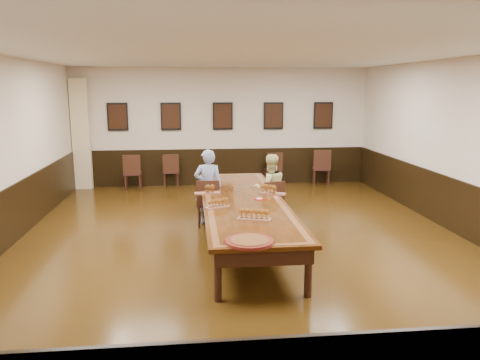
{
  "coord_description": "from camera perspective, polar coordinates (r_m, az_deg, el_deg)",
  "views": [
    {
      "loc": [
        -0.89,
        -7.83,
        2.66
      ],
      "look_at": [
        0.0,
        0.5,
        1.0
      ],
      "focal_mm": 35.0,
      "sensor_mm": 36.0,
      "label": 1
    }
  ],
  "objects": [
    {
      "name": "chair_woman",
      "position": [
        9.27,
        3.85,
        -2.68
      ],
      "size": [
        0.48,
        0.51,
        0.88
      ],
      "primitive_type": null,
      "rotation": [
        0.0,
        0.0,
        3.3
      ],
      "color": "black",
      "rests_on": "floor"
    },
    {
      "name": "wall_front",
      "position": [
        3.14,
        10.8,
        -8.68
      ],
      "size": [
        8.0,
        0.02,
        3.2
      ],
      "primitive_type": "cube",
      "color": "beige",
      "rests_on": "floor"
    },
    {
      "name": "ceiling",
      "position": [
        7.9,
        0.4,
        15.19
      ],
      "size": [
        8.0,
        10.0,
        0.02
      ],
      "primitive_type": "cube",
      "color": "white",
      "rests_on": "floor"
    },
    {
      "name": "pink_phone",
      "position": [
        8.26,
        4.46,
        -2.16
      ],
      "size": [
        0.08,
        0.14,
        0.01
      ],
      "primitive_type": "cube",
      "rotation": [
        0.0,
        0.0,
        0.1
      ],
      "color": "#DD4984",
      "rests_on": "conference_table"
    },
    {
      "name": "flight_c",
      "position": [
        7.55,
        -2.73,
        -2.89
      ],
      "size": [
        0.42,
        0.3,
        0.15
      ],
      "color": "brown",
      "rests_on": "conference_table"
    },
    {
      "name": "spare_chair_d",
      "position": [
        13.1,
        9.88,
        1.54
      ],
      "size": [
        0.56,
        0.59,
        1.0
      ],
      "primitive_type": null,
      "rotation": [
        0.0,
        0.0,
        2.96
      ],
      "color": "black",
      "rests_on": "floor"
    },
    {
      "name": "flight_d",
      "position": [
        6.84,
        1.72,
        -4.27
      ],
      "size": [
        0.51,
        0.3,
        0.18
      ],
      "color": "brown",
      "rests_on": "conference_table"
    },
    {
      "name": "spare_chair_c",
      "position": [
        12.96,
        4.05,
        1.41
      ],
      "size": [
        0.46,
        0.5,
        0.93
      ],
      "primitive_type": null,
      "rotation": [
        0.0,
        0.0,
        3.2
      ],
      "color": "black",
      "rests_on": "floor"
    },
    {
      "name": "person_woman",
      "position": [
        9.3,
        3.68,
        -1.05
      ],
      "size": [
        0.76,
        0.64,
        1.38
      ],
      "primitive_type": "imported",
      "rotation": [
        0.0,
        0.0,
        3.3
      ],
      "color": "beige",
      "rests_on": "floor"
    },
    {
      "name": "carved_platter",
      "position": [
        5.89,
        1.15,
        -7.49
      ],
      "size": [
        0.68,
        0.68,
        0.05
      ],
      "color": "#571511",
      "rests_on": "conference_table"
    },
    {
      "name": "curtain",
      "position": [
        13.03,
        -18.82,
        5.27
      ],
      "size": [
        0.45,
        0.18,
        2.9
      ],
      "primitive_type": "cube",
      "color": "beige",
      "rests_on": "floor"
    },
    {
      "name": "wall_back",
      "position": [
        12.92,
        -2.13,
        6.48
      ],
      "size": [
        8.0,
        0.02,
        3.2
      ],
      "primitive_type": "cube",
      "color": "beige",
      "rests_on": "floor"
    },
    {
      "name": "wall_right",
      "position": [
        9.3,
        25.81,
        3.54
      ],
      "size": [
        0.02,
        10.0,
        3.2
      ],
      "primitive_type": "cube",
      "color": "beige",
      "rests_on": "floor"
    },
    {
      "name": "person_man",
      "position": [
        9.18,
        -3.89,
        -0.87
      ],
      "size": [
        0.57,
        0.39,
        1.49
      ],
      "primitive_type": "imported",
      "rotation": [
        0.0,
        0.0,
        3.08
      ],
      "color": "#4662B0",
      "rests_on": "floor"
    },
    {
      "name": "spare_chair_b",
      "position": [
        12.81,
        -8.48,
        1.18
      ],
      "size": [
        0.48,
        0.52,
        0.92
      ],
      "primitive_type": null,
      "rotation": [
        0.0,
        0.0,
        3.26
      ],
      "color": "black",
      "rests_on": "floor"
    },
    {
      "name": "conference_table",
      "position": [
        8.15,
        0.37,
        -3.36
      ],
      "size": [
        1.4,
        5.0,
        0.76
      ],
      "color": "#321708",
      "rests_on": "floor"
    },
    {
      "name": "chair_man",
      "position": [
        9.14,
        -3.88,
        -2.7
      ],
      "size": [
        0.47,
        0.5,
        0.93
      ],
      "primitive_type": null,
      "rotation": [
        0.0,
        0.0,
        3.08
      ],
      "color": "black",
      "rests_on": "floor"
    },
    {
      "name": "spare_chair_a",
      "position": [
        12.64,
        -12.94,
        0.96
      ],
      "size": [
        0.46,
        0.5,
        0.95
      ],
      "primitive_type": null,
      "rotation": [
        0.0,
        0.0,
        3.17
      ],
      "color": "black",
      "rests_on": "floor"
    },
    {
      "name": "flight_a",
      "position": [
        8.55,
        -3.91,
        -1.18
      ],
      "size": [
        0.47,
        0.17,
        0.17
      ],
      "color": "brown",
      "rests_on": "conference_table"
    },
    {
      "name": "posters",
      "position": [
        12.83,
        -2.11,
        7.79
      ],
      "size": [
        6.14,
        0.04,
        0.74
      ],
      "color": "black",
      "rests_on": "wall_back"
    },
    {
      "name": "red_plate_grp",
      "position": [
        8.12,
        2.38,
        -2.33
      ],
      "size": [
        0.19,
        0.19,
        0.02
      ],
      "color": "#B70C19",
      "rests_on": "conference_table"
    },
    {
      "name": "flight_b",
      "position": [
        8.52,
        3.77,
        -1.2
      ],
      "size": [
        0.49,
        0.35,
        0.18
      ],
      "color": "brown",
      "rests_on": "conference_table"
    },
    {
      "name": "wainscoting",
      "position": [
        8.17,
        0.37,
        -4.12
      ],
      "size": [
        8.0,
        10.0,
        1.0
      ],
      "color": "black",
      "rests_on": "floor"
    },
    {
      "name": "floor",
      "position": [
        8.32,
        0.37,
        -7.51
      ],
      "size": [
        8.0,
        10.0,
        0.02
      ],
      "primitive_type": "cube",
      "color": "black",
      "rests_on": "ground"
    }
  ]
}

